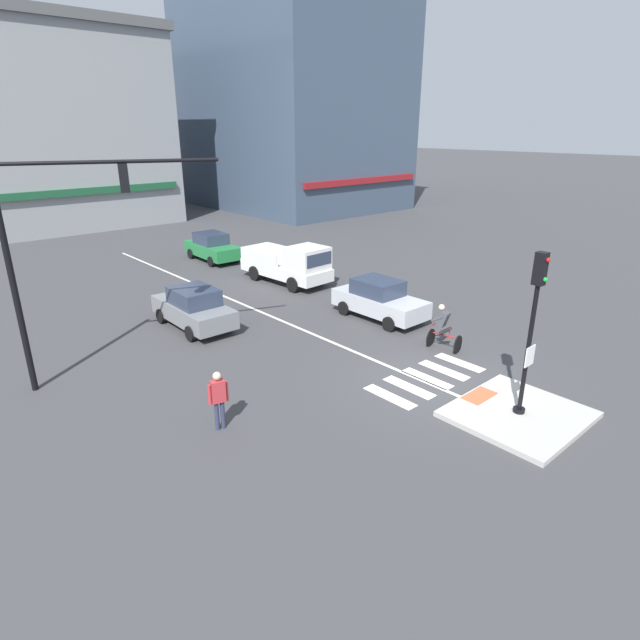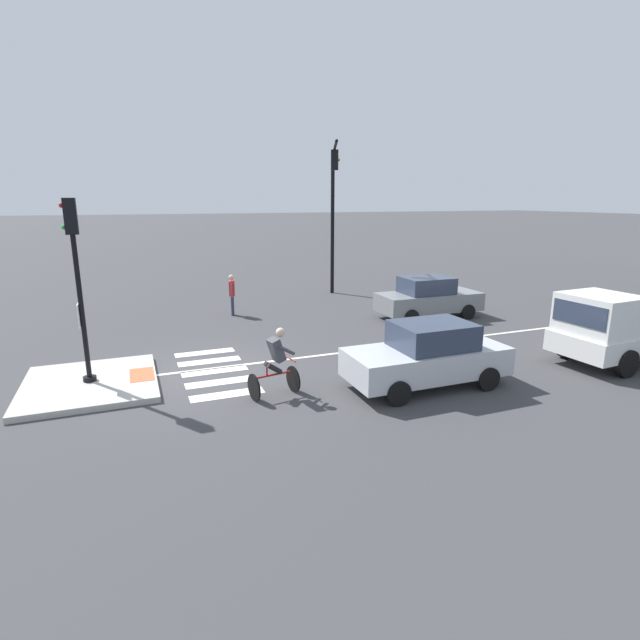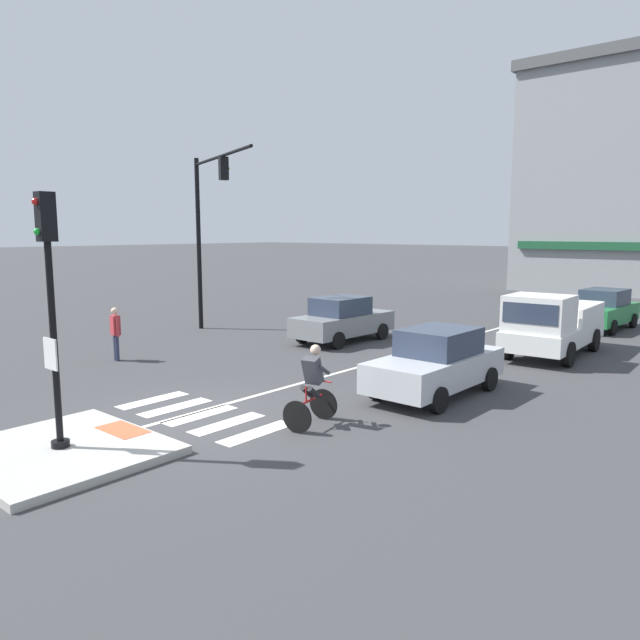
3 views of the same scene
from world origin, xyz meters
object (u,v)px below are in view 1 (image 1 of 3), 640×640
Objects in this scene: pickup_truck_white_eastbound_far at (292,265)px; pedestrian_at_curb_left at (218,396)px; signal_pole at (533,320)px; car_green_eastbound_distant at (212,247)px; cyclist at (444,327)px; car_grey_westbound_far at (194,308)px; car_silver_eastbound_mid at (379,299)px; traffic_light_mast at (52,239)px.

pickup_truck_white_eastbound_far is 3.11× the size of pedestrian_at_curb_left.
signal_pole reaches higher than car_green_eastbound_distant.
car_green_eastbound_distant is 19.00m from pedestrian_at_curb_left.
pickup_truck_white_eastbound_far is 10.16m from cyclist.
car_green_eastbound_distant is 2.49× the size of pedestrian_at_curb_left.
car_grey_westbound_far is 2.46× the size of cyclist.
cyclist is (-0.77, -17.15, 0.06)m from car_green_eastbound_distant.
car_green_eastbound_distant is 17.17m from cyclist.
cyclist reaches higher than car_silver_eastbound_mid.
traffic_light_mast is 12.85m from cyclist.
car_grey_westbound_far is 7.88m from pedestrian_at_curb_left.
car_grey_westbound_far is at bearing 65.75° from pedestrian_at_curb_left.
car_green_eastbound_distant is at bearing 59.76° from pedestrian_at_curb_left.
car_silver_eastbound_mid is 3.82m from cyclist.
car_green_eastbound_distant and car_grey_westbound_far have the same top height.
car_grey_westbound_far is at bearing -124.46° from car_green_eastbound_distant.
car_grey_westbound_far and car_silver_eastbound_mid have the same top height.
car_grey_westbound_far is 2.47× the size of pedestrian_at_curb_left.
car_green_eastbound_distant is (11.52, 11.17, -3.77)m from traffic_light_mast.
traffic_light_mast is at bearing 129.55° from signal_pole.
car_silver_eastbound_mid is 0.79× the size of pickup_truck_white_eastbound_far.
car_grey_westbound_far is 1.01× the size of car_silver_eastbound_mid.
signal_pole is 12.76m from car_grey_westbound_far.
cyclist is (10.75, -5.99, -3.71)m from traffic_light_mast.
pickup_truck_white_eastbound_far is 13.67m from pedestrian_at_curb_left.
signal_pole reaches higher than pedestrian_at_curb_left.
car_grey_westbound_far is at bearing 104.99° from signal_pole.
traffic_light_mast is 1.67× the size of car_grey_westbound_far.
car_silver_eastbound_mid is (11.49, -2.24, -3.77)m from traffic_light_mast.
signal_pole reaches higher than car_grey_westbound_far.
pedestrian_at_curb_left reaches higher than car_green_eastbound_distant.
cyclist is 8.83m from pedestrian_at_curb_left.
traffic_light_mast is at bearing 110.38° from pedestrian_at_curb_left.
pickup_truck_white_eastbound_far reaches higher than car_green_eastbound_distant.
signal_pole is 2.68× the size of cyclist.
car_silver_eastbound_mid is (6.30, -4.17, 0.00)m from car_grey_westbound_far.
traffic_light_mast reaches higher than car_green_eastbound_distant.
traffic_light_mast is 12.29m from car_silver_eastbound_mid.
signal_pole is 2.70× the size of pedestrian_at_curb_left.
car_grey_westbound_far is 9.68m from cyclist.
car_green_eastbound_distant is (3.08, 21.40, -2.06)m from signal_pole.
cyclist is at bearing -54.94° from car_grey_westbound_far.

